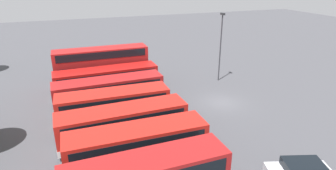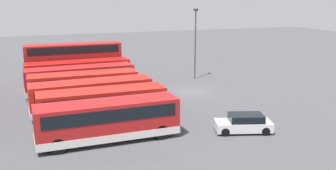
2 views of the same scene
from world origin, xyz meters
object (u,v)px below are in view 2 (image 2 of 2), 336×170
Objects in this scene: car_hatchback_silver at (244,123)px; bus_single_deck_fourth at (84,86)px; bus_single_deck_second at (103,106)px; bus_single_deck_third at (92,95)px; bus_single_deck_near_end at (108,119)px; bus_single_deck_fifth at (80,79)px; bus_double_decker_seventh at (74,61)px; lamp_post_tall at (195,39)px; bus_single_deck_sixth at (78,72)px.

bus_single_deck_fourth is at bearing 38.06° from car_hatchback_silver.
car_hatchback_silver is (-5.58, -9.75, -0.92)m from bus_single_deck_second.
bus_single_deck_third and bus_single_deck_fourth have the same top height.
bus_single_deck_near_end is 11.00m from bus_single_deck_fourth.
car_hatchback_silver is (-16.47, -9.94, -0.92)m from bus_single_deck_fifth.
car_hatchback_silver is (-9.11, -10.01, -0.92)m from bus_single_deck_third.
lamp_post_tall is at bearing -106.74° from bus_double_decker_seventh.
bus_single_deck_near_end is 0.90× the size of bus_single_deck_fifth.
bus_single_deck_second is at bearing 179.70° from bus_double_decker_seventh.
lamp_post_tall is (17.20, -14.82, 3.42)m from bus_single_deck_near_end.
bus_double_decker_seventh is at bearing -2.36° from bus_single_deck_fifth.
bus_single_deck_near_end is 10.32m from car_hatchback_silver.
bus_single_deck_second is 0.89× the size of bus_double_decker_seventh.
bus_single_deck_fifth is (14.55, -0.16, 0.00)m from bus_single_deck_near_end.
car_hatchback_silver is at bearing -119.80° from bus_single_deck_second.
bus_single_deck_third is at bearing -0.69° from bus_single_deck_near_end.
bus_single_deck_second is at bearing 179.50° from bus_single_deck_sixth.
bus_single_deck_second is 0.96× the size of bus_single_deck_third.
bus_single_deck_second is at bearing -175.64° from bus_single_deck_third.
bus_single_deck_near_end is 18.15m from bus_single_deck_sixth.
lamp_post_tall is (-4.32, -14.37, 2.59)m from bus_double_decker_seventh.
bus_single_deck_second is 7.35m from bus_single_deck_fourth.
lamp_post_tall is (-0.94, -14.34, 3.42)m from bus_single_deck_sixth.
car_hatchback_silver is at bearing 166.14° from lamp_post_tall.
bus_single_deck_fourth is at bearing 2.90° from bus_single_deck_second.
bus_single_deck_fourth is at bearing 1.55° from bus_single_deck_third.
bus_double_decker_seventh is 15.23m from lamp_post_tall.
bus_single_deck_fifth is 2.47× the size of car_hatchback_silver.
lamp_post_tall is at bearing -40.74° from bus_single_deck_near_end.
bus_single_deck_fourth is 0.92× the size of bus_single_deck_fifth.
car_hatchback_silver is at bearing -132.28° from bus_single_deck_third.
lamp_post_tall is at bearing -93.74° from bus_single_deck_sixth.
bus_single_deck_third is 14.37m from bus_double_decker_seventh.
bus_single_deck_sixth is at bearing -1.52° from bus_single_deck_near_end.
bus_single_deck_near_end is at bearing 139.26° from lamp_post_tall.
bus_single_deck_third is at bearing 178.56° from bus_double_decker_seventh.
bus_single_deck_third is (3.53, 0.27, 0.00)m from bus_single_deck_second.
bus_single_deck_near_end is at bearing 178.48° from bus_single_deck_sixth.
bus_single_deck_fifth and bus_single_deck_sixth have the same top height.
bus_double_decker_seventh reaches higher than bus_single_deck_third.
bus_double_decker_seventh reaches higher than bus_single_deck_near_end.
lamp_post_tall reaches higher than bus_single_deck_sixth.
bus_single_deck_third is 18.14m from lamp_post_tall.
bus_single_deck_fourth is (3.81, 0.10, -0.00)m from bus_single_deck_third.
bus_single_deck_fifth is 7.04m from bus_double_decker_seventh.
car_hatchback_silver is 0.53× the size of lamp_post_tall.
bus_single_deck_sixth is 1.03× the size of bus_double_decker_seventh.
bus_single_deck_near_end is 0.99× the size of bus_single_deck_second.
bus_single_deck_near_end is 0.97× the size of bus_single_deck_fourth.
bus_single_deck_sixth is (3.60, -0.32, 0.00)m from bus_single_deck_fifth.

